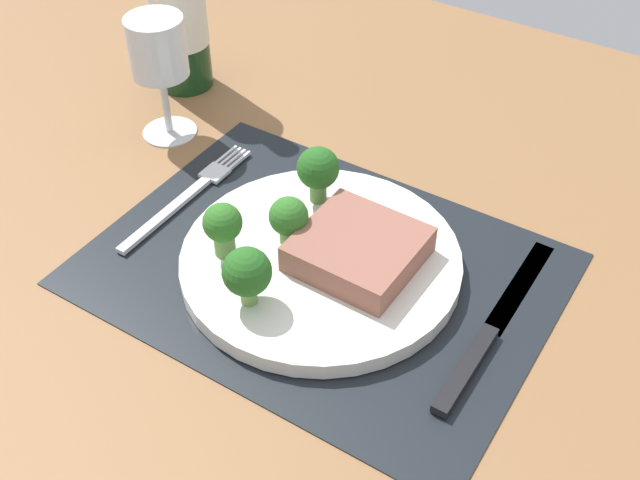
# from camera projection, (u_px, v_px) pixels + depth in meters

# --- Properties ---
(ground_plane) EXTENTS (1.40, 1.10, 0.03)m
(ground_plane) POSITION_uv_depth(u_px,v_px,m) (321.00, 281.00, 0.74)
(ground_plane) COLOR brown
(placemat) EXTENTS (0.41, 0.31, 0.00)m
(placemat) POSITION_uv_depth(u_px,v_px,m) (321.00, 269.00, 0.73)
(placemat) COLOR black
(placemat) RESTS_ON ground_plane
(plate) EXTENTS (0.26, 0.26, 0.02)m
(plate) POSITION_uv_depth(u_px,v_px,m) (321.00, 261.00, 0.72)
(plate) COLOR silver
(plate) RESTS_ON placemat
(steak) EXTENTS (0.10, 0.10, 0.03)m
(steak) POSITION_uv_depth(u_px,v_px,m) (358.00, 249.00, 0.70)
(steak) COLOR #8C5647
(steak) RESTS_ON plate
(broccoli_back_left) EXTENTS (0.04, 0.04, 0.05)m
(broccoli_back_left) POSITION_uv_depth(u_px,v_px,m) (223.00, 226.00, 0.70)
(broccoli_back_left) COLOR #5B8942
(broccoli_back_left) RESTS_ON plate
(broccoli_center) EXTENTS (0.04, 0.04, 0.06)m
(broccoli_center) POSITION_uv_depth(u_px,v_px,m) (318.00, 170.00, 0.75)
(broccoli_center) COLOR #5B8942
(broccoli_center) RESTS_ON plate
(broccoli_front_edge) EXTENTS (0.04, 0.04, 0.05)m
(broccoli_front_edge) POSITION_uv_depth(u_px,v_px,m) (286.00, 221.00, 0.71)
(broccoli_front_edge) COLOR #6B994C
(broccoli_front_edge) RESTS_ON plate
(broccoli_near_steak) EXTENTS (0.04, 0.04, 0.06)m
(broccoli_near_steak) POSITION_uv_depth(u_px,v_px,m) (247.00, 273.00, 0.65)
(broccoli_near_steak) COLOR #6B994C
(broccoli_near_steak) RESTS_ON plate
(fork) EXTENTS (0.02, 0.19, 0.01)m
(fork) POSITION_uv_depth(u_px,v_px,m) (188.00, 195.00, 0.80)
(fork) COLOR silver
(fork) RESTS_ON placemat
(knife) EXTENTS (0.02, 0.23, 0.01)m
(knife) POSITION_uv_depth(u_px,v_px,m) (488.00, 334.00, 0.66)
(knife) COLOR black
(knife) RESTS_ON placemat
(wine_bottle) EXTENTS (0.07, 0.07, 0.29)m
(wine_bottle) POSITION_uv_depth(u_px,v_px,m) (176.00, 2.00, 0.90)
(wine_bottle) COLOR #143819
(wine_bottle) RESTS_ON ground_plane
(wine_glass) EXTENTS (0.06, 0.06, 0.14)m
(wine_glass) POSITION_uv_depth(u_px,v_px,m) (158.00, 55.00, 0.83)
(wine_glass) COLOR silver
(wine_glass) RESTS_ON ground_plane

